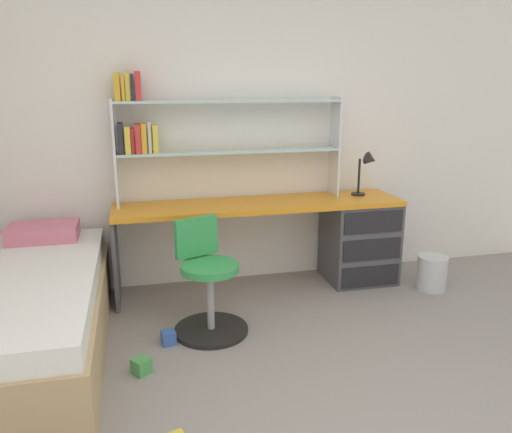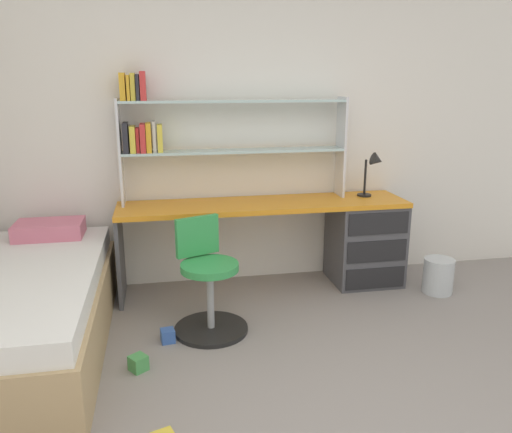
% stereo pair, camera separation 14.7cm
% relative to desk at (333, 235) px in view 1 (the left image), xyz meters
% --- Properties ---
extents(room_shell, '(5.47, 5.99, 2.71)m').
position_rel_desk_xyz_m(room_shell, '(-1.75, -1.00, 0.93)').
color(room_shell, white).
rests_on(room_shell, ground_plane).
extents(desk, '(2.37, 0.53, 0.75)m').
position_rel_desk_xyz_m(desk, '(0.00, 0.00, 0.00)').
color(desk, orange).
rests_on(desk, ground_plane).
extents(bookshelf_hutch, '(1.84, 0.22, 1.03)m').
position_rel_desk_xyz_m(bookshelf_hutch, '(-1.17, 0.15, 0.93)').
color(bookshelf_hutch, silver).
rests_on(bookshelf_hutch, desk).
extents(desk_lamp, '(0.20, 0.17, 0.38)m').
position_rel_desk_xyz_m(desk_lamp, '(0.31, 0.04, 0.58)').
color(desk_lamp, black).
rests_on(desk_lamp, desk).
extents(swivel_chair, '(0.52, 0.52, 0.80)m').
position_rel_desk_xyz_m(swivel_chair, '(-1.19, -0.66, -0.11)').
color(swivel_chair, black).
rests_on(swivel_chair, ground_plane).
extents(bed_platform, '(0.90, 2.02, 0.67)m').
position_rel_desk_xyz_m(bed_platform, '(-2.33, -0.73, -0.15)').
color(bed_platform, tan).
rests_on(bed_platform, ground_plane).
extents(waste_bin, '(0.25, 0.25, 0.29)m').
position_rel_desk_xyz_m(waste_bin, '(0.76, -0.36, -0.28)').
color(waste_bin, silver).
rests_on(waste_bin, ground_plane).
extents(toy_block_green_0, '(0.13, 0.13, 0.09)m').
position_rel_desk_xyz_m(toy_block_green_0, '(-1.66, -1.11, -0.38)').
color(toy_block_green_0, '#479E51').
rests_on(toy_block_green_0, ground_plane).
extents(toy_block_blue_2, '(0.10, 0.10, 0.09)m').
position_rel_desk_xyz_m(toy_block_blue_2, '(-1.48, -0.79, -0.38)').
color(toy_block_blue_2, '#3860B7').
rests_on(toy_block_blue_2, ground_plane).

